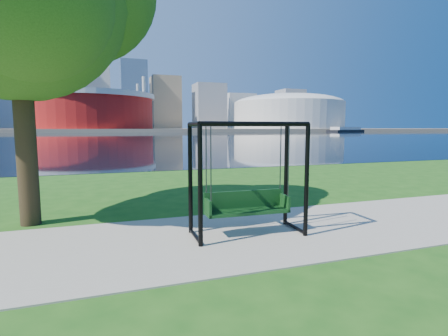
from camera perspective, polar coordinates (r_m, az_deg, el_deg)
name	(u,v)px	position (r m, az deg, el deg)	size (l,w,h in m)	color
ground	(215,232)	(8.33, -1.44, -10.33)	(900.00, 900.00, 0.00)	#1E5114
path	(222,237)	(7.88, -0.31, -11.22)	(120.00, 4.00, 0.03)	#9E937F
river	(111,136)	(109.65, -17.98, 4.95)	(900.00, 180.00, 0.02)	black
far_bank	(105,130)	(313.61, -18.84, 5.92)	(900.00, 228.00, 2.00)	#937F60
stadium	(89,110)	(243.00, -21.21, 8.88)	(83.00, 83.00, 32.00)	maroon
arena	(288,111)	(279.14, 10.47, 9.18)	(84.00, 84.00, 26.56)	beige
skyline	(98,89)	(328.71, -19.85, 11.99)	(392.00, 66.00, 96.50)	gray
swing	(247,181)	(7.83, 3.79, -2.17)	(2.53, 1.17, 2.55)	black
barge	(346,130)	(247.39, 19.27, 5.94)	(33.17, 19.26, 3.22)	black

